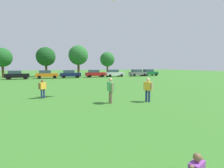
{
  "coord_description": "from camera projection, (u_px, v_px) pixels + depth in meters",
  "views": [
    {
      "loc": [
        -1.94,
        1.0,
        2.6
      ],
      "look_at": [
        1.56,
        9.96,
        1.62
      ],
      "focal_mm": 28.86,
      "sensor_mm": 36.0,
      "label": 1
    }
  ],
  "objects": [
    {
      "name": "parked_car_orange_1",
      "position": [
        46.0,
        74.0,
        36.87
      ],
      "size": [
        4.3,
        2.02,
        1.68
      ],
      "color": "orange",
      "rests_on": "ground"
    },
    {
      "name": "tree_center",
      "position": [
        46.0,
        57.0,
        43.04
      ],
      "size": [
        4.52,
        4.52,
        7.05
      ],
      "color": "brown",
      "rests_on": "ground"
    },
    {
      "name": "parked_car_green_6",
      "position": [
        149.0,
        72.0,
        46.67
      ],
      "size": [
        4.3,
        2.02,
        1.68
      ],
      "color": "#196B38",
      "rests_on": "ground"
    },
    {
      "name": "bystander_midfield",
      "position": [
        43.0,
        87.0,
        14.36
      ],
      "size": [
        0.61,
        0.51,
        1.52
      ],
      "rotation": [
        0.0,
        0.0,
        3.75
      ],
      "color": "navy",
      "rests_on": "ground"
    },
    {
      "name": "tree_far_right",
      "position": [
        107.0,
        59.0,
        51.91
      ],
      "size": [
        4.21,
        4.21,
        6.57
      ],
      "color": "brown",
      "rests_on": "ground"
    },
    {
      "name": "parked_car_black_0",
      "position": [
        17.0,
        75.0,
        34.79
      ],
      "size": [
        4.3,
        2.02,
        1.68
      ],
      "color": "black",
      "rests_on": "ground"
    },
    {
      "name": "parked_car_navy_2",
      "position": [
        70.0,
        74.0,
        38.74
      ],
      "size": [
        4.3,
        2.02,
        1.68
      ],
      "color": "#141E4C",
      "rests_on": "ground"
    },
    {
      "name": "parked_car_gray_5",
      "position": [
        138.0,
        73.0,
        45.19
      ],
      "size": [
        4.3,
        2.02,
        1.68
      ],
      "color": "slate",
      "rests_on": "ground"
    },
    {
      "name": "parked_car_white_4",
      "position": [
        114.0,
        73.0,
        42.74
      ],
      "size": [
        4.3,
        2.02,
        1.68
      ],
      "color": "white",
      "rests_on": "ground"
    },
    {
      "name": "parked_car_red_3",
      "position": [
        95.0,
        73.0,
        41.09
      ],
      "size": [
        4.3,
        2.02,
        1.68
      ],
      "color": "red",
      "rests_on": "ground"
    },
    {
      "name": "tree_left",
      "position": [
        2.0,
        57.0,
        39.35
      ],
      "size": [
        4.19,
        4.19,
        6.53
      ],
      "color": "brown",
      "rests_on": "ground"
    },
    {
      "name": "ground_plane",
      "position": [
        56.0,
        83.0,
        27.84
      ],
      "size": [
        160.0,
        160.0,
        0.0
      ],
      "primitive_type": "plane",
      "color": "#387528"
    },
    {
      "name": "tree_right",
      "position": [
        78.0,
        55.0,
        46.46
      ],
      "size": [
        5.03,
        5.03,
        7.83
      ],
      "color": "brown",
      "rests_on": "ground"
    },
    {
      "name": "bystander_near_trees",
      "position": [
        148.0,
        88.0,
        12.96
      ],
      "size": [
        0.48,
        0.79,
        1.73
      ],
      "rotation": [
        0.0,
        0.0,
        1.9
      ],
      "color": "navy",
      "rests_on": "ground"
    },
    {
      "name": "adult_bystander",
      "position": [
        111.0,
        88.0,
        12.48
      ],
      "size": [
        0.32,
        0.84,
        1.76
      ],
      "rotation": [
        0.0,
        0.0,
        4.71
      ],
      "color": "#8C7259",
      "rests_on": "ground"
    }
  ]
}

